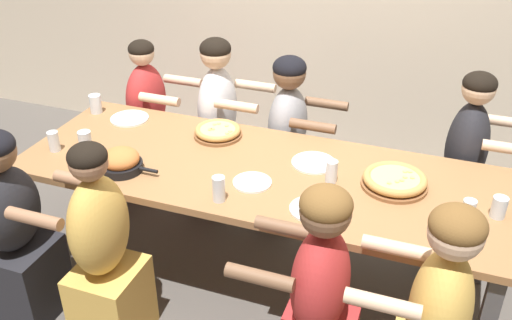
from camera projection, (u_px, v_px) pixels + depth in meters
The scene contains 23 objects.
ground_plane at pixel (256, 274), 3.42m from camera, with size 18.00×18.00×0.00m, color #514C47.
dining_table at pixel (256, 179), 3.08m from camera, with size 2.58×0.94×0.74m.
pizza_board_main at pixel (395, 180), 2.88m from camera, with size 0.34×0.34×0.06m.
pizza_board_second at pixel (218, 132), 3.36m from camera, with size 0.28×0.28×0.06m.
skillet_bowl at pixel (121, 161), 3.00m from camera, with size 0.33×0.23×0.13m.
empty_plate_a at pixel (252, 182), 2.91m from camera, with size 0.20×0.20×0.02m.
empty_plate_b at pixel (313, 209), 2.71m from camera, with size 0.22×0.22×0.02m.
empty_plate_c at pixel (130, 118), 3.56m from camera, with size 0.24×0.24×0.02m.
empty_plate_d at pixel (314, 163), 3.09m from camera, with size 0.24×0.24×0.02m.
drinking_glass_a at pixel (332, 172), 2.90m from camera, with size 0.06×0.06×0.12m.
drinking_glass_b at pixel (499, 208), 2.64m from camera, with size 0.07×0.07×0.10m.
drinking_glass_c at pixel (96, 104), 3.63m from camera, with size 0.08×0.08×0.12m.
drinking_glass_d at pixel (86, 145), 3.15m from camera, with size 0.07×0.07×0.14m.
drinking_glass_e at pixel (219, 190), 2.75m from camera, with size 0.06×0.06×0.13m.
drinking_glass_f at pixel (54, 143), 3.20m from camera, with size 0.06×0.06×0.12m.
drinking_glass_g at pixel (468, 211), 2.62m from camera, with size 0.06×0.06×0.10m.
diner_far_left at pixel (149, 124), 4.04m from camera, with size 0.51×0.40×1.12m.
diner_far_right at pixel (462, 174), 3.40m from camera, with size 0.51×0.40×1.18m.
diner_far_center at pixel (288, 145), 3.72m from camera, with size 0.51×0.40×1.13m.
diner_near_midright at pixel (317, 309), 2.43m from camera, with size 0.51×0.40×1.15m.
diner_near_left at pixel (15, 234), 2.92m from camera, with size 0.51×0.40×1.10m.
diner_far_midleft at pixel (219, 130), 3.86m from camera, with size 0.51×0.40×1.19m.
diner_near_midleft at pixel (104, 257), 2.76m from camera, with size 0.51×0.40×1.14m.
Camera 1 is at (0.90, -2.46, 2.30)m, focal length 40.00 mm.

